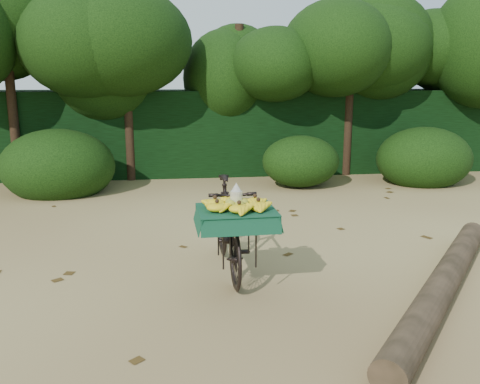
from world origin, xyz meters
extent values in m
plane|color=tan|center=(0.00, 0.00, 0.00)|extent=(80.00, 80.00, 0.00)
imported|color=black|center=(-0.34, 0.12, 0.51)|extent=(0.53, 1.71, 1.02)
cube|color=black|center=(-0.32, -0.48, 0.84)|extent=(0.38, 0.46, 0.03)
cube|color=#12452B|center=(-0.32, -0.48, 0.85)|extent=(0.75, 0.63, 0.01)
ellipsoid|color=#9A9825|center=(-0.25, -0.48, 0.91)|extent=(0.10, 0.08, 0.11)
ellipsoid|color=#9A9825|center=(-0.30, -0.42, 0.91)|extent=(0.10, 0.08, 0.11)
ellipsoid|color=#9A9825|center=(-0.38, -0.45, 0.91)|extent=(0.10, 0.08, 0.11)
ellipsoid|color=#9A9825|center=(-0.38, -0.52, 0.91)|extent=(0.10, 0.08, 0.11)
ellipsoid|color=#9A9825|center=(-0.30, -0.54, 0.91)|extent=(0.10, 0.08, 0.11)
cylinder|color=#EAE5C6|center=(-0.32, -0.47, 0.95)|extent=(0.12, 0.12, 0.15)
cylinder|color=brown|center=(1.66, -0.79, 0.14)|extent=(2.61, 3.11, 0.27)
cube|color=black|center=(0.00, 6.30, 0.90)|extent=(26.00, 1.80, 1.80)
camera|label=1|loc=(-0.88, -5.10, 2.08)|focal=38.00mm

